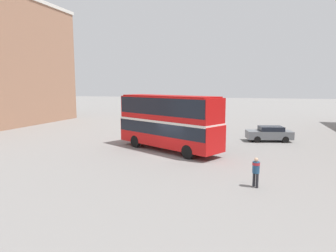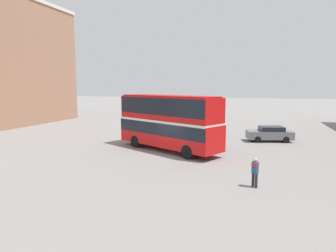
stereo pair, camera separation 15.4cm
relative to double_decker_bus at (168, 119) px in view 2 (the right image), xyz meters
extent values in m
plane|color=gray|center=(0.62, -1.79, -2.73)|extent=(240.00, 240.00, 0.00)
cube|color=red|center=(0.00, 0.00, -1.21)|extent=(10.15, 6.98, 2.11)
cube|color=red|center=(0.00, 0.00, 0.88)|extent=(9.98, 6.85, 2.09)
cube|color=black|center=(0.00, 0.00, -0.74)|extent=(10.07, 6.96, 1.04)
cube|color=black|center=(0.00, 0.00, 1.14)|extent=(9.86, 6.80, 1.42)
cube|color=silver|center=(0.00, 0.00, -0.13)|extent=(10.07, 6.96, 0.20)
cube|color=#A91111|center=(0.00, 0.00, 1.98)|extent=(9.49, 6.48, 0.10)
cylinder|color=black|center=(3.40, -0.53, -2.18)|extent=(1.11, 0.78, 1.10)
cylinder|color=black|center=(2.34, -2.52, -2.18)|extent=(1.11, 0.78, 1.10)
cylinder|color=black|center=(-2.16, 2.42, -2.18)|extent=(1.11, 0.78, 1.10)
cylinder|color=black|center=(-3.22, 0.43, -2.18)|extent=(1.11, 0.78, 1.10)
cylinder|color=#232328|center=(7.46, -7.84, -2.33)|extent=(0.15, 0.15, 0.81)
cylinder|color=#232328|center=(7.29, -7.65, -2.33)|extent=(0.15, 0.15, 0.81)
cylinder|color=navy|center=(7.37, -7.75, -1.61)|extent=(0.55, 0.55, 0.64)
cylinder|color=#B2232D|center=(7.37, -7.75, -1.40)|extent=(0.58, 0.58, 0.14)
sphere|color=#D8A884|center=(7.37, -7.75, -1.17)|extent=(0.22, 0.22, 0.22)
cube|color=silver|center=(-0.65, 9.57, -2.06)|extent=(4.89, 2.61, 0.81)
cube|color=black|center=(-0.46, 9.53, -1.41)|extent=(2.67, 2.00, 0.47)
cylinder|color=black|center=(-2.21, 9.09, -2.42)|extent=(0.67, 0.34, 0.64)
cylinder|color=black|center=(-1.90, 10.61, -2.42)|extent=(0.67, 0.34, 0.64)
cylinder|color=black|center=(0.61, 8.52, -2.42)|extent=(0.67, 0.34, 0.64)
cylinder|color=black|center=(0.92, 10.04, -2.42)|extent=(0.67, 0.34, 0.64)
cube|color=slate|center=(8.55, 7.09, -2.06)|extent=(4.74, 2.89, 0.79)
cube|color=black|center=(8.72, 7.14, -1.44)|extent=(2.64, 2.19, 0.45)
cylinder|color=black|center=(7.43, 5.94, -2.41)|extent=(0.68, 0.37, 0.65)
cylinder|color=black|center=(7.02, 7.57, -2.41)|extent=(0.68, 0.37, 0.65)
cylinder|color=black|center=(10.09, 6.61, -2.41)|extent=(0.68, 0.37, 0.65)
cylinder|color=black|center=(9.67, 8.25, -2.41)|extent=(0.68, 0.37, 0.65)
camera|label=1|loc=(7.31, -24.45, 2.84)|focal=32.00mm
camera|label=2|loc=(7.46, -24.41, 2.84)|focal=32.00mm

